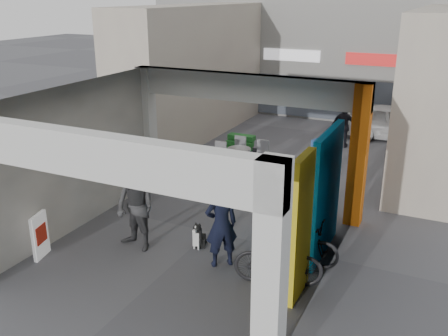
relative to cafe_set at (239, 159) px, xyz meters
The scene contains 21 objects.
ground 4.65m from the cafe_set, 75.09° to the right, with size 90.00×90.00×0.00m, color #4F4F54.
arcade_canopy 5.91m from the cafe_set, 71.90° to the right, with size 6.40×6.45×6.40m.
far_building 10.26m from the cafe_set, 82.85° to the left, with size 18.00×4.08×8.00m.
plaza_bldg_left 4.97m from the cafe_set, 137.60° to the left, with size 2.00×9.00×5.00m, color #B3A994.
plaza_bldg_right 6.80m from the cafe_set, 27.94° to the left, with size 2.00×9.00×5.00m, color #B3A994.
bollard_left 2.11m from the cafe_set, 98.65° to the right, with size 0.09×0.09×0.89m, color gray.
bollard_center 2.36m from the cafe_set, 56.50° to the right, with size 0.09×0.09×0.82m, color gray.
bollard_right 3.44m from the cafe_set, 34.04° to the right, with size 0.09×0.09×0.98m, color gray.
advert_board_near 7.27m from the cafe_set, 102.33° to the right, with size 0.21×0.55×1.00m.
advert_board_far 3.00m from the cafe_set, 121.17° to the right, with size 0.18×0.56×1.00m.
cafe_set is the anchor object (origin of this frame).
produce_stand 1.28m from the cafe_set, 112.91° to the left, with size 1.13×0.61×0.74m.
crate_stack 3.14m from the cafe_set, 51.17° to the left, with size 0.52×0.44×0.56m.
border_collie 5.42m from the cafe_set, 75.85° to the right, with size 0.23×0.45×0.62m.
man_with_dog 6.13m from the cafe_set, 69.69° to the right, with size 0.68×0.45×1.87m, color black.
man_back_turned 5.92m from the cafe_set, 88.98° to the right, with size 0.97×0.75×1.99m, color #353638.
man_elderly 4.79m from the cafe_set, 43.80° to the right, with size 0.89×0.58×1.81m, color #557CA5.
man_crates 4.61m from the cafe_set, 56.86° to the left, with size 0.93×0.39×1.59m, color black.
bicycle_front 6.05m from the cafe_set, 54.69° to the right, with size 0.64×1.84×0.97m, color black.
bicycle_rear 6.85m from the cafe_set, 59.80° to the right, with size 0.49×1.75×1.05m, color black.
white_van 7.06m from the cafe_set, 53.63° to the left, with size 1.64×4.07×1.39m, color white.
Camera 1 is at (4.96, -9.59, 5.45)m, focal length 40.00 mm.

